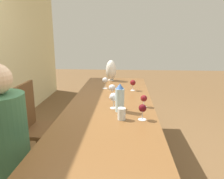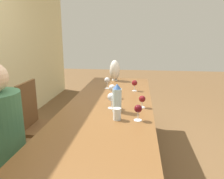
{
  "view_description": "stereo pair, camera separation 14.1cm",
  "coord_description": "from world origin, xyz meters",
  "px_view_note": "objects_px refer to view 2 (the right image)",
  "views": [
    {
      "loc": [
        -2.07,
        -0.15,
        1.47
      ],
      "look_at": [
        0.27,
        0.0,
        0.87
      ],
      "focal_mm": 35.0,
      "sensor_mm": 36.0,
      "label": 1
    },
    {
      "loc": [
        -2.06,
        -0.29,
        1.47
      ],
      "look_at": [
        0.27,
        0.0,
        0.87
      ],
      "focal_mm": 35.0,
      "sensor_mm": 36.0,
      "label": 2
    }
  ],
  "objects_px": {
    "wine_glass_4": "(138,109)",
    "wine_glass_5": "(107,80)",
    "wine_glass_3": "(142,99)",
    "water_tumbler": "(117,114)",
    "person_near": "(2,140)",
    "wine_glass_0": "(135,83)",
    "wine_glass_1": "(112,97)",
    "water_bottle": "(117,98)",
    "vase": "(115,70)",
    "chair_far": "(39,122)",
    "wine_glass_2": "(112,88)"
  },
  "relations": [
    {
      "from": "water_bottle",
      "to": "vase",
      "type": "distance_m",
      "value": 1.37
    },
    {
      "from": "water_bottle",
      "to": "vase",
      "type": "xyz_separation_m",
      "value": [
        1.36,
        0.17,
        0.03
      ]
    },
    {
      "from": "wine_glass_1",
      "to": "water_bottle",
      "type": "bearing_deg",
      "value": -144.13
    },
    {
      "from": "water_tumbler",
      "to": "wine_glass_4",
      "type": "bearing_deg",
      "value": -87.55
    },
    {
      "from": "wine_glass_1",
      "to": "wine_glass_4",
      "type": "xyz_separation_m",
      "value": [
        -0.28,
        -0.26,
        -0.01
      ]
    },
    {
      "from": "water_bottle",
      "to": "wine_glass_4",
      "type": "height_order",
      "value": "water_bottle"
    },
    {
      "from": "water_bottle",
      "to": "vase",
      "type": "height_order",
      "value": "vase"
    },
    {
      "from": "wine_glass_0",
      "to": "person_near",
      "type": "distance_m",
      "value": 1.62
    },
    {
      "from": "water_tumbler",
      "to": "wine_glass_0",
      "type": "bearing_deg",
      "value": -6.98
    },
    {
      "from": "water_tumbler",
      "to": "person_near",
      "type": "relative_size",
      "value": 0.08
    },
    {
      "from": "water_bottle",
      "to": "wine_glass_0",
      "type": "bearing_deg",
      "value": -10.29
    },
    {
      "from": "wine_glass_2",
      "to": "wine_glass_3",
      "type": "xyz_separation_m",
      "value": [
        -0.29,
        -0.33,
        -0.03
      ]
    },
    {
      "from": "wine_glass_1",
      "to": "chair_far",
      "type": "xyz_separation_m",
      "value": [
        0.21,
        0.86,
        -0.38
      ]
    },
    {
      "from": "vase",
      "to": "chair_far",
      "type": "bearing_deg",
      "value": 145.13
    },
    {
      "from": "wine_glass_3",
      "to": "chair_far",
      "type": "height_order",
      "value": "chair_far"
    },
    {
      "from": "water_bottle",
      "to": "water_tumbler",
      "type": "xyz_separation_m",
      "value": [
        -0.2,
        -0.02,
        -0.08
      ]
    },
    {
      "from": "water_tumbler",
      "to": "wine_glass_3",
      "type": "xyz_separation_m",
      "value": [
        0.34,
        -0.21,
        0.03
      ]
    },
    {
      "from": "wine_glass_4",
      "to": "person_near",
      "type": "distance_m",
      "value": 1.09
    },
    {
      "from": "water_tumbler",
      "to": "person_near",
      "type": "distance_m",
      "value": 0.92
    },
    {
      "from": "water_bottle",
      "to": "water_tumbler",
      "type": "relative_size",
      "value": 2.62
    },
    {
      "from": "wine_glass_2",
      "to": "water_tumbler",
      "type": "bearing_deg",
      "value": -169.41
    },
    {
      "from": "chair_far",
      "to": "wine_glass_0",
      "type": "bearing_deg",
      "value": -65.4
    },
    {
      "from": "wine_glass_1",
      "to": "wine_glass_3",
      "type": "distance_m",
      "value": 0.3
    },
    {
      "from": "vase",
      "to": "person_near",
      "type": "xyz_separation_m",
      "value": [
        -1.86,
        0.66,
        -0.25
      ]
    },
    {
      "from": "water_tumbler",
      "to": "wine_glass_5",
      "type": "xyz_separation_m",
      "value": [
        1.06,
        0.24,
        0.06
      ]
    },
    {
      "from": "wine_glass_0",
      "to": "wine_glass_3",
      "type": "height_order",
      "value": "wine_glass_0"
    },
    {
      "from": "chair_far",
      "to": "wine_glass_4",
      "type": "bearing_deg",
      "value": -113.41
    },
    {
      "from": "wine_glass_1",
      "to": "wine_glass_5",
      "type": "xyz_separation_m",
      "value": [
        0.77,
        0.16,
        -0.0
      ]
    },
    {
      "from": "water_tumbler",
      "to": "wine_glass_3",
      "type": "relative_size",
      "value": 0.84
    },
    {
      "from": "wine_glass_3",
      "to": "wine_glass_5",
      "type": "relative_size",
      "value": 0.81
    },
    {
      "from": "water_bottle",
      "to": "wine_glass_0",
      "type": "height_order",
      "value": "water_bottle"
    },
    {
      "from": "vase",
      "to": "wine_glass_3",
      "type": "relative_size",
      "value": 2.62
    },
    {
      "from": "wine_glass_2",
      "to": "chair_far",
      "type": "bearing_deg",
      "value": 100.17
    },
    {
      "from": "wine_glass_3",
      "to": "person_near",
      "type": "distance_m",
      "value": 1.26
    },
    {
      "from": "wine_glass_4",
      "to": "wine_glass_5",
      "type": "bearing_deg",
      "value": 21.47
    },
    {
      "from": "wine_glass_0",
      "to": "wine_glass_2",
      "type": "relative_size",
      "value": 0.89
    },
    {
      "from": "wine_glass_5",
      "to": "person_near",
      "type": "xyz_separation_m",
      "value": [
        -1.36,
        0.61,
        -0.2
      ]
    },
    {
      "from": "wine_glass_2",
      "to": "wine_glass_4",
      "type": "distance_m",
      "value": 0.69
    },
    {
      "from": "wine_glass_3",
      "to": "person_near",
      "type": "bearing_deg",
      "value": 121.38
    },
    {
      "from": "water_bottle",
      "to": "person_near",
      "type": "bearing_deg",
      "value": 121.2
    },
    {
      "from": "wine_glass_3",
      "to": "person_near",
      "type": "height_order",
      "value": "person_near"
    },
    {
      "from": "wine_glass_5",
      "to": "chair_far",
      "type": "bearing_deg",
      "value": 128.98
    },
    {
      "from": "water_bottle",
      "to": "chair_far",
      "type": "xyz_separation_m",
      "value": [
        0.29,
        0.92,
        -0.4
      ]
    },
    {
      "from": "wine_glass_3",
      "to": "wine_glass_5",
      "type": "xyz_separation_m",
      "value": [
        0.71,
        0.45,
        0.02
      ]
    },
    {
      "from": "wine_glass_4",
      "to": "wine_glass_5",
      "type": "distance_m",
      "value": 1.13
    },
    {
      "from": "wine_glass_2",
      "to": "wine_glass_3",
      "type": "distance_m",
      "value": 0.44
    },
    {
      "from": "vase",
      "to": "wine_glass_3",
      "type": "xyz_separation_m",
      "value": [
        -1.22,
        -0.41,
        -0.08
      ]
    },
    {
      "from": "water_bottle",
      "to": "wine_glass_4",
      "type": "bearing_deg",
      "value": -134.38
    },
    {
      "from": "wine_glass_1",
      "to": "chair_far",
      "type": "bearing_deg",
      "value": 76.44
    },
    {
      "from": "wine_glass_0",
      "to": "wine_glass_1",
      "type": "relative_size",
      "value": 0.9
    }
  ]
}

